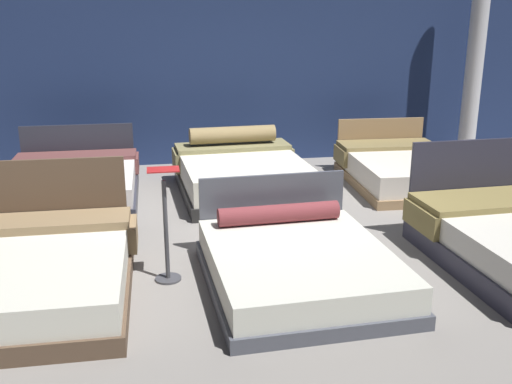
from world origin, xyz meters
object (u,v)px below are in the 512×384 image
bed_4 (242,174)px  price_sign (166,238)px  support_pillar (476,52)px  bed_0 (31,273)px  bed_3 (72,186)px  bed_1 (297,264)px  bed_5 (402,169)px

bed_4 → price_sign: bearing=-116.0°
price_sign → support_pillar: 6.39m
bed_0 → bed_4: bed_0 is taller
bed_0 → bed_3: bed_0 is taller
bed_0 → support_pillar: bearing=32.8°
bed_1 → bed_3: bearing=126.4°
bed_3 → bed_1: bearing=-51.0°
bed_1 → bed_3: bed_3 is taller
bed_3 → price_sign: 2.78m
bed_0 → bed_4: (2.23, 2.73, 0.04)m
bed_0 → bed_5: size_ratio=0.95×
bed_3 → bed_4: (2.21, 0.04, 0.04)m
bed_4 → support_pillar: size_ratio=0.60×
bed_4 → bed_5: (2.29, 0.01, -0.04)m
bed_0 → bed_1: bed_0 is taller
bed_4 → support_pillar: 4.35m
price_sign → support_pillar: support_pillar is taller
bed_5 → bed_3: bearing=-177.1°
bed_0 → support_pillar: (6.15, 3.91, 1.52)m
bed_0 → bed_5: bearing=31.6°
bed_0 → bed_5: (4.53, 2.74, -0.01)m
bed_1 → bed_5: bearing=49.5°
bed_1 → price_sign: 1.20m
bed_1 → bed_5: size_ratio=0.96×
bed_4 → price_sign: (-1.08, -2.57, 0.14)m
bed_3 → price_sign: (1.13, -2.53, 0.18)m
bed_0 → support_pillar: support_pillar is taller
price_sign → bed_1: bearing=-13.7°
support_pillar → bed_3: bearing=-168.8°
support_pillar → bed_5: bearing=-144.3°
bed_5 → price_sign: 4.25m
bed_0 → price_sign: price_sign is taller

